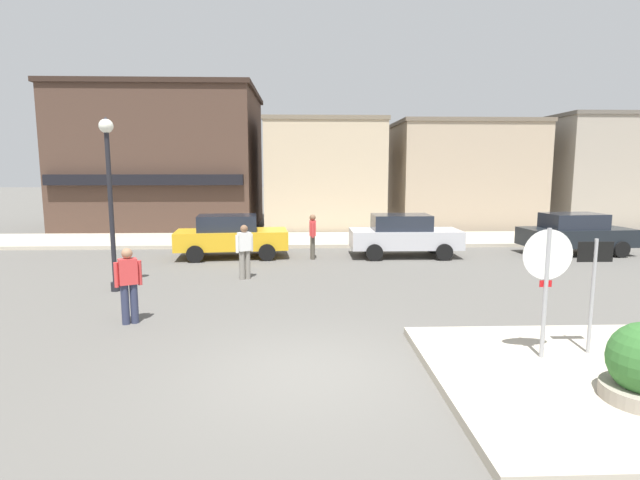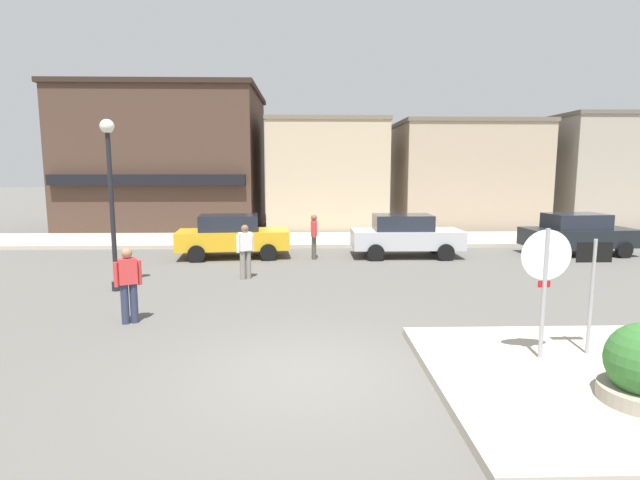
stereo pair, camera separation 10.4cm
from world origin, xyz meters
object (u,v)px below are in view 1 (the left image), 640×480
object	(u,v)px
stop_sign	(546,276)
pedestrian_kerb_side	(313,235)
parked_car_second	(404,235)
pedestrian_crossing_near	(129,283)
lamp_post	(109,179)
parked_car_nearest	(231,236)
pedestrian_crossing_far	(245,250)
one_way_sign	(593,284)
parked_car_third	(575,233)

from	to	relation	value
stop_sign	pedestrian_kerb_side	world-z (taller)	stop_sign
parked_car_second	stop_sign	bearing A→B (deg)	-88.99
pedestrian_crossing_near	pedestrian_kerb_side	xyz separation A→B (m)	(4.01, 7.40, 0.00)
lamp_post	parked_car_nearest	world-z (taller)	lamp_post
parked_car_nearest	pedestrian_crossing_far	xyz separation A→B (m)	(0.91, -3.64, 0.06)
stop_sign	parked_car_second	distance (m)	10.35
stop_sign	pedestrian_crossing_near	world-z (taller)	stop_sign
lamp_post	pedestrian_crossing_far	distance (m)	4.11
stop_sign	pedestrian_crossing_far	bearing A→B (deg)	129.92
parked_car_nearest	pedestrian_crossing_near	world-z (taller)	pedestrian_crossing_near
pedestrian_crossing_far	parked_car_nearest	bearing A→B (deg)	104.00
parked_car_second	pedestrian_kerb_side	distance (m)	3.40
one_way_sign	pedestrian_crossing_far	xyz separation A→B (m)	(-6.51, 6.56, -0.46)
stop_sign	pedestrian_crossing_far	world-z (taller)	stop_sign
parked_car_nearest	parked_car_third	size ratio (longest dim) A/B	1.01
stop_sign	pedestrian_crossing_near	size ratio (longest dim) A/B	1.43
parked_car_nearest	pedestrian_kerb_side	size ratio (longest dim) A/B	2.58
parked_car_nearest	parked_car_third	xyz separation A→B (m)	(12.92, 0.18, 0.00)
pedestrian_crossing_near	lamp_post	bearing A→B (deg)	115.21
pedestrian_crossing_far	pedestrian_kerb_side	bearing A→B (deg)	57.24
pedestrian_crossing_near	pedestrian_crossing_far	world-z (taller)	same
stop_sign	lamp_post	xyz separation A→B (m)	(-8.91, 5.41, 1.44)
one_way_sign	parked_car_third	size ratio (longest dim) A/B	0.51
one_way_sign	pedestrian_kerb_side	bearing A→B (deg)	114.43
stop_sign	parked_car_second	bearing A→B (deg)	91.01
pedestrian_crossing_near	parked_car_third	bearing A→B (deg)	29.83
lamp_post	parked_car_third	world-z (taller)	lamp_post
parked_car_nearest	pedestrian_kerb_side	distance (m)	3.01
lamp_post	pedestrian_crossing_near	bearing A→B (deg)	-64.79
one_way_sign	parked_car_third	bearing A→B (deg)	62.06
parked_car_second	parked_car_third	xyz separation A→B (m)	(6.57, 0.22, 0.00)
stop_sign	parked_car_nearest	size ratio (longest dim) A/B	0.55
pedestrian_kerb_side	pedestrian_crossing_far	bearing A→B (deg)	-122.76
pedestrian_crossing_far	pedestrian_kerb_side	xyz separation A→B (m)	(2.07, 3.22, 0.00)
parked_car_second	pedestrian_crossing_far	xyz separation A→B (m)	(-5.44, -3.60, 0.06)
parked_car_third	pedestrian_crossing_far	size ratio (longest dim) A/B	2.56
parked_car_third	pedestrian_crossing_near	size ratio (longest dim) A/B	2.56
pedestrian_crossing_far	pedestrian_kerb_side	size ratio (longest dim) A/B	1.00
one_way_sign	parked_car_third	distance (m)	11.76
parked_car_nearest	parked_car_third	bearing A→B (deg)	0.80
parked_car_nearest	parked_car_second	world-z (taller)	same
parked_car_second	pedestrian_crossing_far	distance (m)	6.53
parked_car_third	parked_car_nearest	bearing A→B (deg)	-179.20
parked_car_nearest	pedestrian_crossing_near	size ratio (longest dim) A/B	2.58
one_way_sign	parked_car_second	distance (m)	10.23
parked_car_third	pedestrian_crossing_near	world-z (taller)	pedestrian_crossing_near
pedestrian_crossing_far	pedestrian_kerb_side	distance (m)	3.82
parked_car_nearest	pedestrian_crossing_far	size ratio (longest dim) A/B	2.58
stop_sign	parked_car_third	bearing A→B (deg)	58.79
one_way_sign	pedestrian_kerb_side	world-z (taller)	one_way_sign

